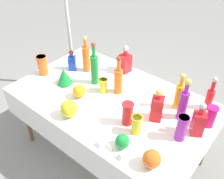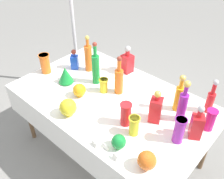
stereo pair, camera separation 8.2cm
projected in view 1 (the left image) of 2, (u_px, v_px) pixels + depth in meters
ground_plane at (112, 151)px, 2.77m from camera, size 40.00×40.00×0.00m
display_table at (110, 104)px, 2.32m from camera, size 1.84×1.11×0.76m
tall_bottle_0 at (179, 94)px, 2.12m from camera, size 0.07×0.07×0.36m
tall_bottle_1 at (118, 79)px, 2.29m from camera, size 0.08×0.08×0.39m
tall_bottle_2 at (210, 96)px, 2.12m from camera, size 0.07×0.07×0.33m
tall_bottle_3 at (183, 102)px, 2.01m from camera, size 0.07×0.07×0.39m
tall_bottle_4 at (94, 68)px, 2.40m from camera, size 0.07×0.07×0.44m
tall_bottle_5 at (86, 58)px, 2.58m from camera, size 0.08×0.08×0.40m
square_decanter_0 at (72, 61)px, 2.65m from camera, size 0.11×0.11×0.22m
square_decanter_1 at (198, 122)px, 1.88m from camera, size 0.12×0.12×0.31m
square_decanter_2 at (157, 107)px, 2.02m from camera, size 0.12×0.12×0.30m
square_decanter_3 at (125, 62)px, 2.60m from camera, size 0.12×0.12×0.30m
slender_vase_0 at (42, 65)px, 2.56m from camera, size 0.11×0.11×0.21m
slender_vase_1 at (137, 124)px, 1.91m from camera, size 0.09×0.09×0.17m
slender_vase_2 at (211, 116)px, 1.97m from camera, size 0.09×0.09×0.19m
slender_vase_3 at (103, 85)px, 2.34m from camera, size 0.09×0.09×0.14m
slender_vase_4 at (128, 113)px, 1.98m from camera, size 0.10×0.10×0.21m
slender_vase_5 at (182, 127)px, 1.85m from camera, size 0.09×0.09×0.22m
fluted_vase_0 at (64, 76)px, 2.43m from camera, size 0.15×0.15×0.17m
round_bowl_0 at (152, 159)px, 1.68m from camera, size 0.13×0.13×0.14m
round_bowl_1 at (122, 141)px, 1.81m from camera, size 0.11×0.11×0.12m
round_bowl_2 at (79, 91)px, 2.28m from camera, size 0.12×0.12×0.13m
round_bowl_3 at (69, 109)px, 2.07m from camera, size 0.15×0.15×0.16m
price_tag_left at (109, 147)px, 1.82m from camera, size 0.05×0.02×0.04m
price_tag_center at (98, 144)px, 1.85m from camera, size 0.06×0.03×0.04m
price_tag_right at (119, 157)px, 1.75m from camera, size 0.05×0.03×0.05m
canopy_pole at (67, 13)px, 3.08m from camera, size 0.18×0.18×2.74m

